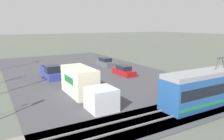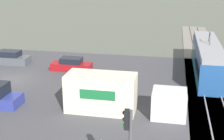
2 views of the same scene
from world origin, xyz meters
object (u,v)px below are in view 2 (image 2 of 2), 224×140
(light_rail_tram, at_px, (207,59))
(box_truck, at_px, (117,95))
(sedan_car_1, at_px, (71,65))
(sedan_car_0, at_px, (10,58))

(light_rail_tram, bearing_deg, box_truck, -34.44)
(box_truck, bearing_deg, sedan_car_1, -143.81)
(light_rail_tram, bearing_deg, sedan_car_0, -87.99)
(box_truck, relative_size, sedan_car_1, 2.08)
(sedan_car_0, distance_m, sedan_car_1, 8.03)
(light_rail_tram, xyz_separation_m, sedan_car_0, (0.79, -22.62, -0.97))
(light_rail_tram, bearing_deg, sedan_car_1, -82.98)
(light_rail_tram, distance_m, sedan_car_0, 22.65)
(box_truck, height_order, sedan_car_0, box_truck)
(sedan_car_0, bearing_deg, sedan_car_1, 82.77)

